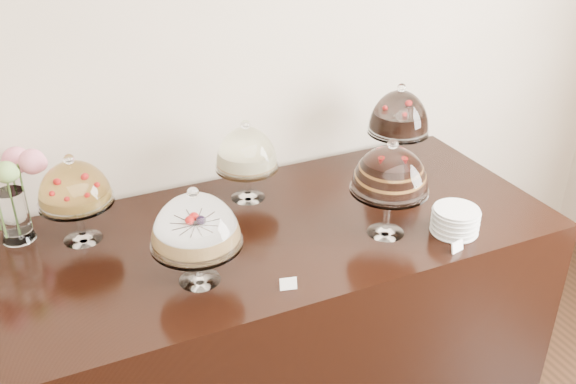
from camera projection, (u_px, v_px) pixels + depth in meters
name	position (u px, v px, depth m)	size (l,w,h in m)	color
wall_back	(176.00, 52.00, 2.67)	(5.00, 0.04, 3.00)	#C3B49D
display_counter	(283.00, 313.00, 2.81)	(2.20, 1.00, 0.90)	black
cake_stand_sugar_sponge	(195.00, 225.00, 2.17)	(0.32, 0.32, 0.37)	white
cake_stand_choco_layer	(390.00, 173.00, 2.43)	(0.30, 0.30, 0.40)	white
cake_stand_cheesecake	(246.00, 152.00, 2.71)	(0.27, 0.27, 0.36)	white
cake_stand_dark_choco	(399.00, 116.00, 2.93)	(0.29, 0.29, 0.42)	white
cake_stand_fruit_tart	(74.00, 187.00, 2.40)	(0.28, 0.28, 0.37)	white
flower_vase	(6.00, 184.00, 2.41)	(0.32, 0.31, 0.41)	white
plate_stack	(455.00, 221.00, 2.53)	(0.18, 0.18, 0.10)	white
price_card_left	(288.00, 284.00, 2.22)	(0.06, 0.01, 0.04)	white
price_card_right	(457.00, 246.00, 2.42)	(0.06, 0.01, 0.04)	white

